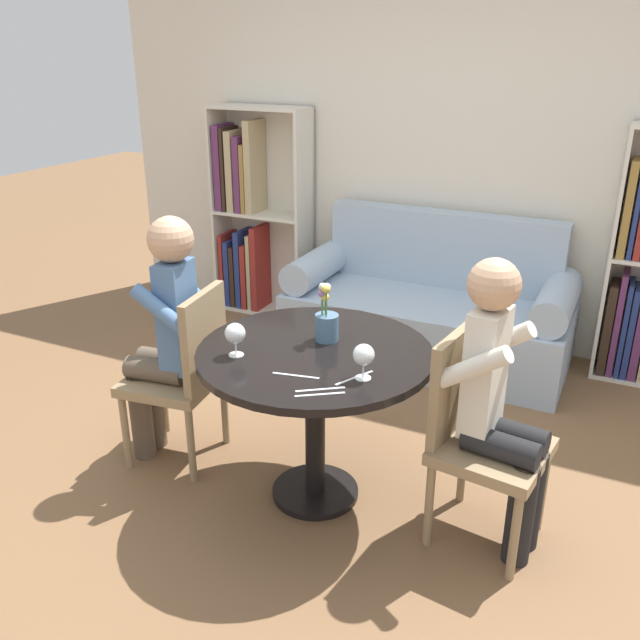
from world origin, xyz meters
name	(u,v)px	position (x,y,z in m)	size (l,w,h in m)	color
ground_plane	(315,494)	(0.00, 0.00, 0.00)	(16.00, 16.00, 0.00)	brown
back_wall	(458,142)	(0.00, 2.12, 1.35)	(5.20, 0.05, 2.70)	silver
round_table	(315,378)	(0.00, 0.00, 0.61)	(1.02, 1.02, 0.74)	black
couch	(429,311)	(0.00, 1.70, 0.31)	(1.80, 0.80, 0.92)	#9EB2C6
bookshelf_left	(253,217)	(-1.49, 1.96, 0.73)	(0.74, 0.28, 1.54)	silver
chair_left	(185,369)	(-0.70, 0.00, 0.49)	(0.47, 0.47, 0.90)	#937A56
chair_right	(476,431)	(0.70, 0.06, 0.49)	(0.47, 0.47, 0.90)	#937A56
person_left	(165,334)	(-0.79, -0.02, 0.67)	(0.44, 0.37, 1.25)	brown
person_right	(501,404)	(0.79, 0.04, 0.65)	(0.44, 0.38, 1.23)	black
wine_glass_left	(235,334)	(-0.27, -0.19, 0.84)	(0.09, 0.09, 0.14)	white
wine_glass_right	(364,356)	(0.29, -0.15, 0.84)	(0.09, 0.09, 0.15)	white
flower_vase	(326,322)	(-0.01, 0.12, 0.83)	(0.10, 0.10, 0.27)	slate
knife_left_setting	(296,376)	(0.04, -0.25, 0.74)	(0.19, 0.05, 0.00)	silver
fork_left_setting	(354,378)	(0.25, -0.17, 0.74)	(0.09, 0.18, 0.00)	silver
knife_right_setting	(320,394)	(0.19, -0.35, 0.74)	(0.16, 0.12, 0.00)	silver
fork_right_setting	(320,389)	(0.18, -0.31, 0.74)	(0.16, 0.12, 0.00)	silver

